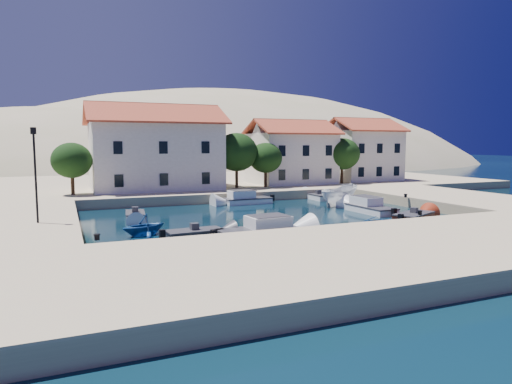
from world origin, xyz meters
TOP-DOWN VIEW (x-y plane):
  - ground at (0.00, 0.00)m, footprint 400.00×400.00m
  - quay_south at (0.00, -6.00)m, footprint 52.00×12.00m
  - quay_east at (20.50, 10.00)m, footprint 11.00×20.00m
  - quay_west at (-19.00, 10.00)m, footprint 8.00×20.00m
  - quay_north at (2.00, 38.00)m, footprint 80.00×36.00m
  - hills at (20.64, 123.62)m, footprint 254.00×176.00m
  - building_left at (-6.00, 28.00)m, footprint 14.70×9.45m
  - building_mid at (12.00, 29.00)m, footprint 10.50×8.40m
  - building_right at (24.00, 30.00)m, footprint 9.45×8.40m
  - trees at (4.51, 25.46)m, footprint 37.30×5.30m
  - lamppost at (-17.50, 8.00)m, footprint 0.35×0.25m
  - bollards at (2.80, 3.87)m, footprint 29.36×9.56m
  - motorboat_grey_sw at (-8.14, 3.58)m, footprint 3.73×1.84m
  - cabin_cruiser_south at (-4.15, 2.37)m, footprint 5.48×2.61m
  - rowboat_south at (5.59, 2.06)m, footprint 5.24×4.24m
  - motorboat_red_se at (10.12, 3.73)m, footprint 4.54×3.41m
  - cabin_cruiser_east at (9.49, 8.51)m, footprint 2.20×5.28m
  - boat_east at (9.63, 13.79)m, footprint 6.09×4.56m
  - motorboat_white_ne at (10.28, 19.00)m, footprint 1.86×3.89m
  - rowboat_west at (-10.96, 6.19)m, footprint 3.82×3.57m
  - motorboat_white_west at (-10.56, 12.95)m, footprint 1.90×3.54m
  - cabin_cruiser_north at (1.60, 18.58)m, footprint 4.97×2.23m

SIDE VIEW (x-z plane):
  - hills at x=20.64m, z-range -72.90..26.10m
  - ground at x=0.00m, z-range 0.00..0.00m
  - rowboat_south at x=5.59m, z-range -0.48..0.48m
  - boat_east at x=9.63m, z-range -1.11..1.11m
  - rowboat_west at x=-10.96m, z-range -0.81..0.81m
  - motorboat_red_se at x=10.12m, z-range -0.33..0.92m
  - motorboat_white_ne at x=10.28m, z-range -0.33..0.92m
  - motorboat_grey_sw at x=-8.14m, z-range -0.33..0.92m
  - motorboat_white_west at x=-10.56m, z-range -0.33..0.92m
  - cabin_cruiser_south at x=-4.15m, z-range -0.32..1.28m
  - cabin_cruiser_north at x=1.60m, z-range -0.32..1.28m
  - cabin_cruiser_east at x=9.49m, z-range -0.32..1.28m
  - quay_south at x=0.00m, z-range 0.00..1.00m
  - quay_east at x=20.50m, z-range 0.00..1.00m
  - quay_west at x=-19.00m, z-range 0.00..1.00m
  - quay_north at x=2.00m, z-range 0.00..1.00m
  - bollards at x=2.80m, z-range 1.00..1.30m
  - lamppost at x=-17.50m, z-range 1.64..7.87m
  - trees at x=4.51m, z-range 1.61..8.06m
  - building_mid at x=12.00m, z-range 1.07..9.37m
  - building_right at x=24.00m, z-range 1.07..9.87m
  - building_left at x=-6.00m, z-range 1.09..10.79m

